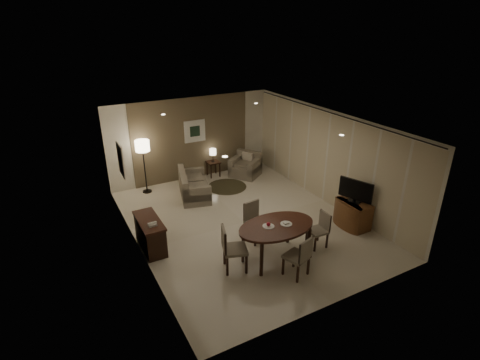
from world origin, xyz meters
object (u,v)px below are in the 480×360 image
chair_right (317,230)px  armchair (245,165)px  chair_left (235,249)px  floor_lamp (145,167)px  console_desk (150,234)px  tv_cabinet (353,214)px  chair_far (257,223)px  side_table (213,169)px  dining_table (276,242)px  sofa (194,184)px  chair_near (296,256)px

chair_right → armchair: bearing=175.2°
chair_left → floor_lamp: size_ratio=0.61×
console_desk → tv_cabinet: (4.89, -1.50, -0.03)m
chair_far → side_table: chair_far is taller
tv_cabinet → armchair: (-0.82, 4.24, 0.05)m
console_desk → dining_table: bearing=-36.3°
chair_right → side_table: bearing=-173.2°
dining_table → sofa: 3.89m
chair_near → chair_right: chair_near is taller
armchair → floor_lamp: 3.36m
tv_cabinet → sofa: (-2.92, 3.64, 0.03)m
chair_near → console_desk: bearing=-62.9°
sofa → floor_lamp: floor_lamp is taller
console_desk → armchair: (4.07, 2.74, 0.02)m
chair_far → floor_lamp: size_ratio=0.58×
floor_lamp → sofa: bearing=-38.0°
sofa → floor_lamp: 1.60m
chair_right → side_table: (-0.36, 5.05, -0.17)m
sofa → tv_cabinet: bearing=-126.0°
chair_far → chair_right: 1.44m
console_desk → chair_near: chair_near is taller
tv_cabinet → sofa: bearing=128.8°
chair_near → armchair: 5.45m
chair_near → sofa: bearing=-102.0°
chair_left → side_table: size_ratio=1.97×
sofa → dining_table: bearing=-159.1°
tv_cabinet → sofa: 4.67m
chair_left → sofa: chair_left is taller
console_desk → chair_far: 2.52m
armchair → side_table: bearing=-152.5°
chair_right → armchair: (0.60, 4.54, -0.03)m
chair_far → chair_near: bearing=-95.9°
console_desk → sofa: 2.90m
console_desk → tv_cabinet: console_desk is taller
chair_near → armchair: (1.68, 5.18, -0.07)m
dining_table → sofa: dining_table is taller
chair_right → floor_lamp: floor_lamp is taller
dining_table → chair_right: chair_right is taller
chair_left → side_table: chair_left is taller
chair_far → sofa: size_ratio=0.59×
chair_near → chair_left: chair_left is taller
tv_cabinet → chair_right: size_ratio=1.05×
chair_right → sofa: 4.21m
sofa → chair_near: bearing=-159.5°
tv_cabinet → side_table: 5.07m
chair_far → floor_lamp: 4.29m
console_desk → chair_far: (2.35, -0.89, 0.11)m
console_desk → chair_left: 2.15m
chair_near → chair_right: size_ratio=1.10×
tv_cabinet → chair_left: 3.53m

